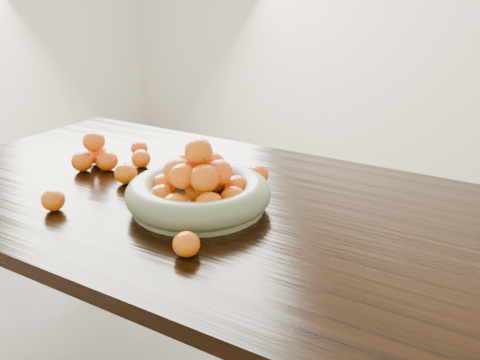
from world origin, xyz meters
The scene contains 9 objects.
dining_table centered at (0.00, 0.00, 0.66)m, with size 2.00×1.00×0.75m.
fruit_bowl centered at (-0.05, -0.08, 0.80)m, with size 0.38×0.38×0.19m.
orange_pyramid centered at (-0.51, 0.01, 0.80)m, with size 0.14×0.14×0.12m.
loose_orange_0 centered at (-0.34, -0.04, 0.78)m, with size 0.07×0.07×0.06m, color orange.
loose_orange_1 centered at (-0.36, -0.28, 0.78)m, with size 0.06×0.06×0.06m, color orange.
loose_orange_2 centered at (0.08, -0.30, 0.78)m, with size 0.06×0.06×0.06m, color orange.
loose_orange_3 centered at (-0.40, 0.09, 0.78)m, with size 0.06×0.06×0.06m, color orange.
loose_orange_4 centered at (-0.48, 0.18, 0.78)m, with size 0.06×0.06×0.05m, color orange.
loose_orange_5 centered at (0.00, 0.16, 0.78)m, with size 0.07×0.07×0.06m, color orange.
Camera 1 is at (0.72, -1.11, 1.31)m, focal length 40.00 mm.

